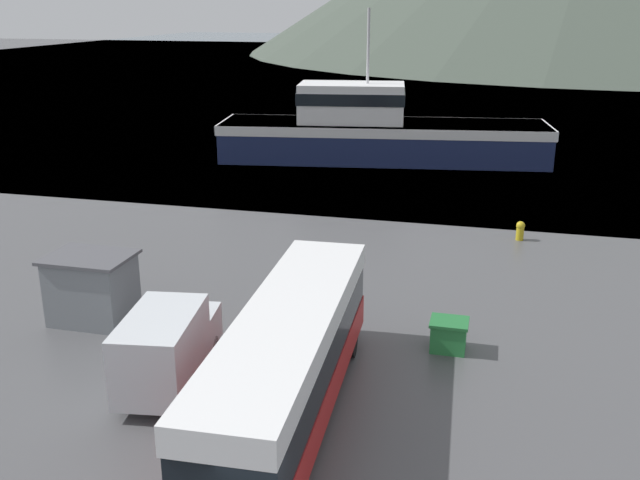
{
  "coord_description": "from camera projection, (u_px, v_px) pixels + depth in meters",
  "views": [
    {
      "loc": [
        3.63,
        -10.44,
        11.08
      ],
      "look_at": [
        -3.04,
        15.98,
        2.0
      ],
      "focal_mm": 40.0,
      "sensor_mm": 36.0,
      "label": 1
    }
  ],
  "objects": [
    {
      "name": "storage_bin",
      "position": [
        449.0,
        335.0,
        23.82
      ],
      "size": [
        1.27,
        1.1,
        1.06
      ],
      "color": "#287F3D",
      "rests_on": "ground"
    },
    {
      "name": "water_surface",
      "position": [
        487.0,
        59.0,
        148.04
      ],
      "size": [
        240.0,
        240.0,
        0.0
      ],
      "primitive_type": "plane",
      "color": "slate",
      "rests_on": "ground"
    },
    {
      "name": "delivery_van",
      "position": [
        167.0,
        345.0,
        21.44
      ],
      "size": [
        2.72,
        5.46,
        2.47
      ],
      "rotation": [
        0.0,
        0.0,
        0.15
      ],
      "color": "silver",
      "rests_on": "ground"
    },
    {
      "name": "mooring_bollard",
      "position": [
        520.0,
        230.0,
        34.91
      ],
      "size": [
        0.43,
        0.43,
        0.95
      ],
      "color": "#B29919",
      "rests_on": "ground"
    },
    {
      "name": "tour_bus",
      "position": [
        289.0,
        359.0,
        19.39
      ],
      "size": [
        2.97,
        11.77,
        3.32
      ],
      "rotation": [
        0.0,
        0.0,
        0.05
      ],
      "color": "red",
      "rests_on": "ground"
    },
    {
      "name": "dock_kiosk",
      "position": [
        92.0,
        288.0,
        25.81
      ],
      "size": [
        3.01,
        2.31,
        2.52
      ],
      "color": "slate",
      "rests_on": "ground"
    },
    {
      "name": "small_boat",
      "position": [
        474.0,
        156.0,
        52.42
      ],
      "size": [
        5.09,
        5.05,
        0.82
      ],
      "rotation": [
        0.0,
        0.0,
        5.49
      ],
      "color": "#1E5138",
      "rests_on": "water_surface"
    },
    {
      "name": "fishing_boat",
      "position": [
        377.0,
        131.0,
        52.42
      ],
      "size": [
        24.46,
        9.32,
        10.77
      ],
      "rotation": [
        0.0,
        0.0,
        4.86
      ],
      "color": "#19234C",
      "rests_on": "water_surface"
    }
  ]
}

